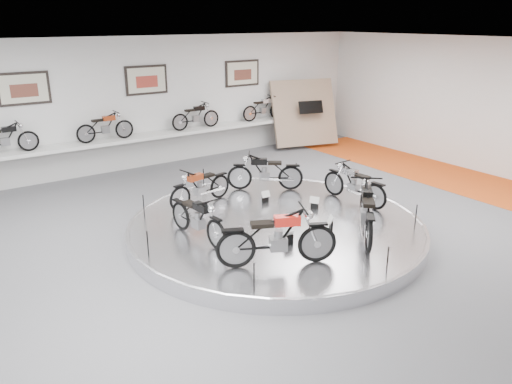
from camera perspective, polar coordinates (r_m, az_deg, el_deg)
floor at (r=10.77m, az=3.24°, el=-5.37°), size 16.00×16.00×0.00m
ceiling at (r=9.81m, az=3.69°, el=16.39°), size 16.00×16.00×0.00m
wall_back at (r=16.10m, az=-12.28°, el=9.94°), size 16.00×0.00×16.00m
wall_right at (r=16.22m, az=26.62°, el=8.43°), size 0.00×14.00×14.00m
orange_carpet_strip at (r=15.64m, az=23.37°, el=0.98°), size 2.40×12.60×0.01m
dado_band at (r=16.36m, az=-11.89°, el=4.92°), size 15.68×0.04×1.10m
display_platform at (r=10.93m, az=2.29°, el=-4.12°), size 6.40×6.40×0.30m
platform_rim at (r=10.88m, az=2.30°, el=-3.54°), size 6.40×6.40×0.10m
shelf at (r=16.01m, az=-11.60°, el=6.28°), size 11.00×0.55×0.10m
poster_left at (r=14.99m, az=-25.01°, el=10.66°), size 1.35×0.06×0.88m
poster_center at (r=15.97m, az=-12.40°, el=12.40°), size 1.35×0.06×0.88m
poster_right at (r=17.59m, az=-1.57°, el=13.42°), size 1.35×0.06×0.88m
display_panel at (r=18.35m, az=5.54°, el=9.00°), size 2.56×1.52×2.30m
shelf_bike_a at (r=14.84m, az=-26.77°, el=5.25°), size 1.22×0.43×0.73m
shelf_bike_b at (r=15.42m, az=-16.85°, el=6.94°), size 1.22×0.43×0.73m
shelf_bike_c at (r=16.55m, az=-6.90°, el=8.42°), size 1.22×0.43×0.73m
shelf_bike_d at (r=17.95m, az=0.83°, el=9.39°), size 1.22×0.43×0.73m
bike_a at (r=12.72m, az=1.05°, el=2.34°), size 1.68×1.43×0.97m
bike_b at (r=11.79m, az=-6.38°, el=0.66°), size 1.60×0.83×0.90m
bike_c at (r=9.92m, az=-6.70°, el=-2.92°), size 0.71×1.62×0.92m
bike_d at (r=8.81m, az=2.43°, el=-5.17°), size 1.95×1.38×1.09m
bike_e at (r=10.20m, az=12.51°, el=-2.07°), size 1.76×1.85×1.11m
bike_f at (r=12.08m, az=11.18°, el=0.96°), size 0.71×1.63×0.93m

